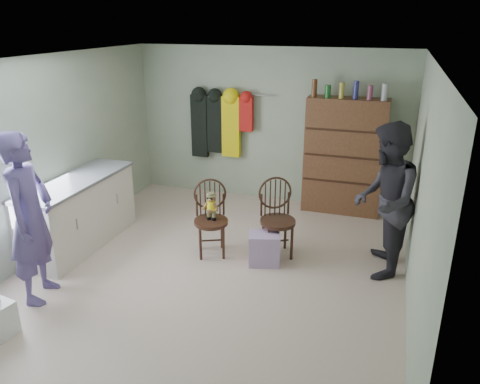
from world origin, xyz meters
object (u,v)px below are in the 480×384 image
(chair_front, at_px, (211,213))
(chair_far, at_px, (277,215))
(counter, at_px, (79,212))
(dresser, at_px, (344,156))

(chair_front, xyz_separation_m, chair_far, (0.81, 0.25, -0.02))
(counter, xyz_separation_m, chair_far, (2.57, 0.59, 0.07))
(chair_far, bearing_deg, counter, 164.66)
(counter, bearing_deg, chair_far, 12.90)
(chair_front, height_order, chair_far, chair_far)
(dresser, bearing_deg, chair_far, -110.23)
(chair_front, distance_m, chair_far, 0.85)
(dresser, bearing_deg, counter, -144.31)
(chair_front, relative_size, dresser, 0.48)
(chair_front, height_order, dresser, dresser)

